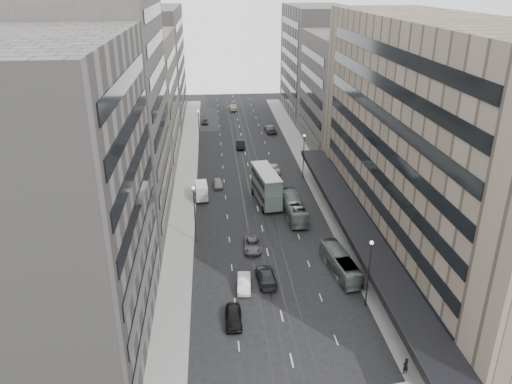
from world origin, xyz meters
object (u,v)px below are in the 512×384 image
object	(u,v)px
sedan_2	(252,245)
sedan_1	(244,283)
double_decker	(266,186)
bus_near	(340,263)
panel_van	(201,191)
pedestrian	(406,366)
sedan_0	(233,317)
bus_far	(294,207)

from	to	relation	value
sedan_2	sedan_1	bearing A→B (deg)	-98.24
sedan_1	double_decker	bearing A→B (deg)	81.80
bus_near	sedan_2	distance (m)	12.60
bus_near	panel_van	world-z (taller)	panel_van
bus_near	pedestrian	size ratio (longest dim) A/B	5.52
panel_van	sedan_2	world-z (taller)	panel_van
sedan_0	sedan_2	size ratio (longest dim) A/B	0.92
panel_van	pedestrian	distance (m)	46.63
bus_far	sedan_1	xyz separation A→B (m)	(-9.03, -19.01, -0.77)
sedan_1	bus_far	bearing A→B (deg)	68.64
sedan_2	pedestrian	size ratio (longest dim) A/B	2.82
bus_far	panel_van	xyz separation A→B (m)	(-14.31, 7.94, 0.02)
bus_far	double_decker	xyz separation A→B (m)	(-3.69, 5.59, 1.51)
bus_far	pedestrian	bearing A→B (deg)	96.21
panel_van	sedan_0	world-z (taller)	panel_van
panel_van	bus_near	bearing A→B (deg)	-58.65
bus_near	sedan_0	bearing A→B (deg)	25.28
pedestrian	sedan_1	bearing A→B (deg)	-69.76
double_decker	sedan_0	bearing A→B (deg)	-110.31
panel_van	sedan_0	distance (m)	33.59
sedan_0	pedestrian	distance (m)	18.01
panel_van	sedan_2	size ratio (longest dim) A/B	0.92
double_decker	sedan_0	xyz separation A→B (m)	(-6.93, -31.02, -2.24)
bus_far	sedan_1	size ratio (longest dim) A/B	2.45
bus_near	sedan_1	distance (m)	12.48
bus_far	panel_van	distance (m)	16.36
bus_far	bus_near	bearing A→B (deg)	99.02
sedan_1	sedan_2	size ratio (longest dim) A/B	0.89
sedan_1	pedestrian	world-z (taller)	pedestrian
bus_near	pedestrian	distance (m)	17.94
sedan_0	sedan_1	bearing A→B (deg)	77.03
double_decker	sedan_1	size ratio (longest dim) A/B	2.39
bus_far	sedan_0	world-z (taller)	bus_far
bus_far	pedestrian	size ratio (longest dim) A/B	6.18
sedan_0	pedestrian	world-z (taller)	pedestrian
sedan_2	pedestrian	bearing A→B (deg)	-61.27
double_decker	panel_van	bearing A→B (deg)	159.81
double_decker	sedan_0	world-z (taller)	double_decker
sedan_0	bus_near	bearing A→B (deg)	33.20
bus_far	panel_van	world-z (taller)	bus_far
pedestrian	sedan_2	bearing A→B (deg)	-85.62
bus_far	double_decker	size ratio (longest dim) A/B	1.02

